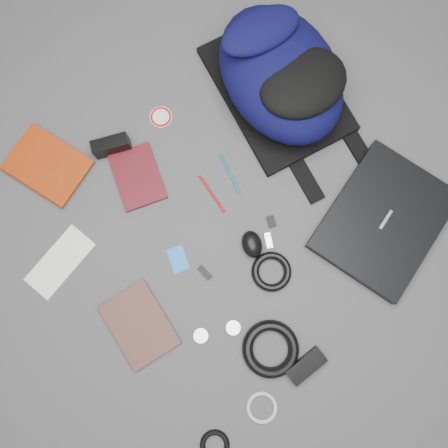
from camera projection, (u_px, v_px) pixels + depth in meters
ground at (224, 225)px, 1.35m from camera, size 4.00×4.00×0.00m
backpack at (281, 74)px, 1.31m from camera, size 0.42×0.56×0.22m
laptop at (384, 221)px, 1.33m from camera, size 0.48×0.43×0.04m
textbook_red at (31, 189)px, 1.35m from camera, size 0.26×0.29×0.03m
comic_book at (116, 340)px, 1.28m from camera, size 0.17×0.23×0.02m
envelope at (60, 262)px, 1.33m from camera, size 0.24×0.16×0.00m
dvd_case at (138, 177)px, 1.36m from camera, size 0.18×0.22×0.02m
compact_camera at (111, 146)px, 1.35m from camera, size 0.12×0.08×0.06m
sticker_disc at (161, 117)px, 1.40m from camera, size 0.09×0.09×0.00m
pen_teal at (230, 173)px, 1.37m from camera, size 0.03×0.14×0.01m
pen_red at (212, 194)px, 1.36m from camera, size 0.01×0.14×0.01m
id_badge at (178, 259)px, 1.33m from camera, size 0.07×0.09×0.00m
usb_black at (205, 273)px, 1.32m from camera, size 0.03×0.05×0.01m
usb_silver at (268, 240)px, 1.33m from camera, size 0.04×0.05×0.01m
key_fob at (271, 221)px, 1.34m from camera, size 0.03×0.04×0.01m
mouse at (252, 244)px, 1.32m from camera, size 0.08×0.10×0.04m
headphone_left at (201, 336)px, 1.29m from camera, size 0.05×0.05×0.01m
headphone_right at (233, 328)px, 1.29m from camera, size 0.06×0.06×0.01m
cable_coil at (271, 272)px, 1.31m from camera, size 0.15×0.15×0.02m
power_brick at (306, 366)px, 1.27m from camera, size 0.12×0.06×0.03m
power_cord_coil at (271, 349)px, 1.27m from camera, size 0.17×0.17×0.03m
earbud_coil at (215, 445)px, 1.24m from camera, size 0.10×0.10×0.02m
white_cable_coil at (262, 408)px, 1.26m from camera, size 0.12×0.12×0.01m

